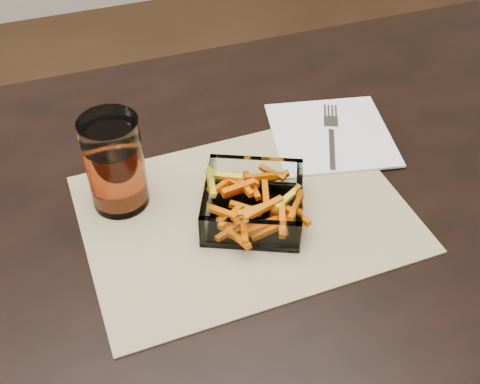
# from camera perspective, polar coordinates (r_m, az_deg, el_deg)

# --- Properties ---
(dining_table) EXTENTS (1.60, 0.90, 0.75)m
(dining_table) POSITION_cam_1_polar(r_m,az_deg,el_deg) (0.91, -4.60, -6.94)
(dining_table) COLOR black
(dining_table) RESTS_ON ground
(placemat) EXTENTS (0.46, 0.34, 0.00)m
(placemat) POSITION_cam_1_polar(r_m,az_deg,el_deg) (0.86, 0.48, -2.00)
(placemat) COLOR tan
(placemat) RESTS_ON dining_table
(glass_bowl) EXTENTS (0.18, 0.18, 0.05)m
(glass_bowl) POSITION_cam_1_polar(r_m,az_deg,el_deg) (0.84, 1.24, -1.15)
(glass_bowl) COLOR white
(glass_bowl) RESTS_ON placemat
(tumbler) EXTENTS (0.08, 0.08, 0.14)m
(tumbler) POSITION_cam_1_polar(r_m,az_deg,el_deg) (0.84, -11.74, 2.41)
(tumbler) COLOR white
(tumbler) RESTS_ON placemat
(napkin) EXTENTS (0.22, 0.22, 0.00)m
(napkin) POSITION_cam_1_polar(r_m,az_deg,el_deg) (1.00, 8.62, 5.43)
(napkin) COLOR white
(napkin) RESTS_ON placemat
(fork) EXTENTS (0.08, 0.16, 0.00)m
(fork) POSITION_cam_1_polar(r_m,az_deg,el_deg) (0.99, 8.65, 5.51)
(fork) COLOR silver
(fork) RESTS_ON napkin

